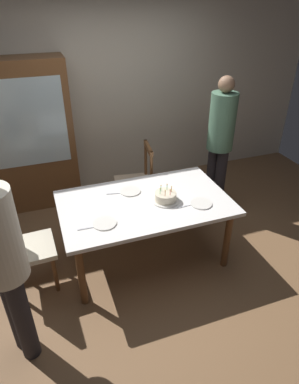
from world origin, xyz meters
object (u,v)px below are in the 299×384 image
(dining_table, at_px, (145,208))
(person_guest, at_px, (220,137))
(plate_near_celebrant, at_px, (105,223))
(plate_far_side, at_px, (130,191))
(person_celebrant, at_px, (3,259))
(china_cabinet, at_px, (28,137))
(chair_upholstered, at_px, (19,244))
(plate_near_guest, at_px, (201,203))
(chair_spindle_back, at_px, (135,183))
(birthday_cake, at_px, (166,197))

(dining_table, relative_size, person_guest, 0.99)
(plate_near_celebrant, height_order, plate_far_side, same)
(person_celebrant, relative_size, china_cabinet, 0.89)
(chair_upholstered, bearing_deg, plate_near_guest, -6.90)
(china_cabinet, bearing_deg, plate_near_guest, -49.62)
(plate_near_guest, distance_m, person_guest, 1.18)
(chair_upholstered, height_order, china_cabinet, china_cabinet)
(plate_near_celebrant, height_order, china_cabinet, china_cabinet)
(chair_spindle_back, relative_size, person_guest, 0.55)
(birthday_cake, height_order, chair_upholstered, chair_upholstered)
(chair_spindle_back, bearing_deg, chair_upholstered, -148.61)
(birthday_cake, distance_m, person_celebrant, 1.63)
(dining_table, distance_m, china_cabinet, 1.88)
(birthday_cake, xyz_separation_m, chair_spindle_back, (-0.04, 0.89, -0.31))
(chair_upholstered, bearing_deg, birthday_cake, -1.53)
(birthday_cake, distance_m, chair_upholstered, 1.46)
(plate_far_side, height_order, person_guest, person_guest)
(plate_near_celebrant, xyz_separation_m, plate_far_side, (0.38, 0.46, 0.00))
(chair_spindle_back, relative_size, chair_upholstered, 1.00)
(birthday_cake, bearing_deg, person_guest, 35.80)
(plate_far_side, distance_m, chair_upholstered, 1.20)
(dining_table, bearing_deg, chair_upholstered, -179.05)
(plate_far_side, xyz_separation_m, plate_near_guest, (0.59, -0.46, 0.00))
(chair_upholstered, relative_size, person_guest, 0.55)
(person_guest, bearing_deg, dining_table, -150.95)
(birthday_cake, xyz_separation_m, person_celebrant, (-1.47, -0.67, 0.20))
(plate_far_side, relative_size, plate_near_guest, 1.00)
(person_guest, height_order, china_cabinet, china_cabinet)
(dining_table, relative_size, birthday_cake, 6.07)
(chair_upholstered, bearing_deg, china_cabinet, 81.83)
(plate_near_celebrant, distance_m, chair_upholstered, 0.82)
(plate_near_guest, bearing_deg, chair_spindle_back, 108.34)
(plate_near_celebrant, bearing_deg, plate_far_side, 50.53)
(dining_table, relative_size, china_cabinet, 0.89)
(dining_table, height_order, china_cabinet, china_cabinet)
(birthday_cake, height_order, plate_near_guest, birthday_cake)
(dining_table, height_order, plate_near_guest, plate_near_guest)
(dining_table, bearing_deg, person_guest, 29.05)
(dining_table, height_order, chair_upholstered, chair_upholstered)
(plate_near_guest, relative_size, person_celebrant, 0.13)
(chair_upholstered, height_order, person_guest, person_guest)
(plate_near_celebrant, relative_size, person_celebrant, 0.13)
(chair_upholstered, relative_size, china_cabinet, 0.50)
(plate_far_side, xyz_separation_m, person_celebrant, (-1.19, -0.96, 0.24))
(plate_near_guest, xyz_separation_m, person_celebrant, (-1.78, -0.50, 0.24))
(person_celebrant, relative_size, person_guest, 0.98)
(birthday_cake, distance_m, plate_near_celebrant, 0.69)
(plate_far_side, distance_m, china_cabinet, 1.63)
(person_celebrant, height_order, china_cabinet, china_cabinet)
(dining_table, relative_size, chair_upholstered, 1.79)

